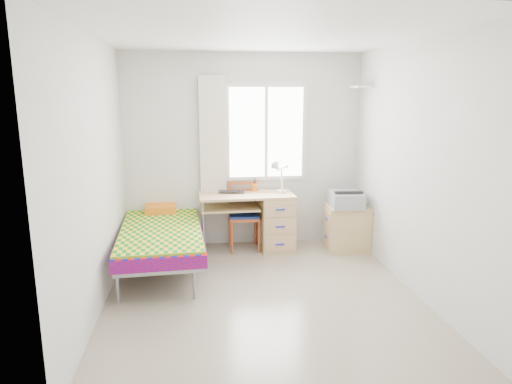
# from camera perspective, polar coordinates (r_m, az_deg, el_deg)

# --- Properties ---
(floor) EXTENTS (3.50, 3.50, 0.00)m
(floor) POSITION_cam_1_polar(r_m,az_deg,el_deg) (4.89, 0.80, -12.75)
(floor) COLOR #BCAD93
(floor) RESTS_ON ground
(ceiling) EXTENTS (3.50, 3.50, 0.00)m
(ceiling) POSITION_cam_1_polar(r_m,az_deg,el_deg) (4.47, 0.90, 19.09)
(ceiling) COLOR white
(ceiling) RESTS_ON wall_back
(wall_back) EXTENTS (3.20, 0.00, 3.20)m
(wall_back) POSITION_cam_1_polar(r_m,az_deg,el_deg) (6.22, -1.52, 5.13)
(wall_back) COLOR silver
(wall_back) RESTS_ON ground
(wall_left) EXTENTS (0.00, 3.50, 3.50)m
(wall_left) POSITION_cam_1_polar(r_m,az_deg,el_deg) (4.56, -19.50, 1.84)
(wall_left) COLOR silver
(wall_left) RESTS_ON ground
(wall_right) EXTENTS (0.00, 3.50, 3.50)m
(wall_right) POSITION_cam_1_polar(r_m,az_deg,el_deg) (4.99, 19.35, 2.70)
(wall_right) COLOR silver
(wall_right) RESTS_ON ground
(window) EXTENTS (1.10, 0.04, 1.30)m
(window) POSITION_cam_1_polar(r_m,az_deg,el_deg) (6.21, 1.27, 7.44)
(window) COLOR white
(window) RESTS_ON wall_back
(curtain) EXTENTS (0.35, 0.05, 1.70)m
(curtain) POSITION_cam_1_polar(r_m,az_deg,el_deg) (6.11, -5.40, 6.37)
(curtain) COLOR #F7E9CC
(curtain) RESTS_ON wall_back
(floating_shelf) EXTENTS (0.20, 0.32, 0.03)m
(floating_shelf) POSITION_cam_1_polar(r_m,az_deg,el_deg) (6.17, 13.04, 12.69)
(floating_shelf) COLOR white
(floating_shelf) RESTS_ON wall_right
(bed) EXTENTS (1.04, 2.07, 0.88)m
(bed) POSITION_cam_1_polar(r_m,az_deg,el_deg) (5.64, -11.70, -4.94)
(bed) COLOR gray
(bed) RESTS_ON floor
(desk) EXTENTS (1.25, 0.59, 0.77)m
(desk) POSITION_cam_1_polar(r_m,az_deg,el_deg) (6.13, 1.88, -3.39)
(desk) COLOR tan
(desk) RESTS_ON floor
(chair) EXTENTS (0.42, 0.42, 0.93)m
(chair) POSITION_cam_1_polar(r_m,az_deg,el_deg) (6.14, -1.49, -2.38)
(chair) COLOR #9B3E1E
(chair) RESTS_ON floor
(cabinet) EXTENTS (0.60, 0.54, 0.60)m
(cabinet) POSITION_cam_1_polar(r_m,az_deg,el_deg) (6.27, 11.27, -4.36)
(cabinet) COLOR tan
(cabinet) RESTS_ON floor
(printer) EXTENTS (0.44, 0.50, 0.20)m
(printer) POSITION_cam_1_polar(r_m,az_deg,el_deg) (6.13, 11.15, -0.85)
(printer) COLOR #93959A
(printer) RESTS_ON cabinet
(laptop) EXTENTS (0.38, 0.27, 0.03)m
(laptop) POSITION_cam_1_polar(r_m,az_deg,el_deg) (6.01, -3.12, -0.09)
(laptop) COLOR black
(laptop) RESTS_ON desk
(pen_cup) EXTENTS (0.10, 0.10, 0.10)m
(pen_cup) POSITION_cam_1_polar(r_m,az_deg,el_deg) (6.17, -0.23, 0.57)
(pen_cup) COLOR orange
(pen_cup) RESTS_ON desk
(task_lamp) EXTENTS (0.24, 0.33, 0.45)m
(task_lamp) POSITION_cam_1_polar(r_m,az_deg,el_deg) (5.90, 2.86, 2.31)
(task_lamp) COLOR white
(task_lamp) RESTS_ON desk
(book) EXTENTS (0.27, 0.30, 0.02)m
(book) POSITION_cam_1_polar(r_m,az_deg,el_deg) (6.00, -2.89, -2.04)
(book) COLOR gray
(book) RESTS_ON desk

